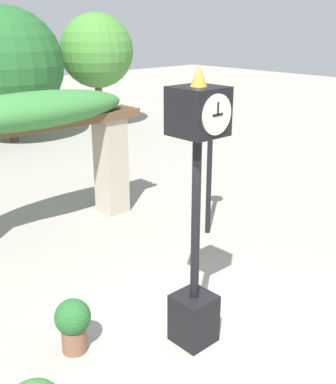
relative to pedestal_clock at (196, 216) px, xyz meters
name	(u,v)px	position (x,y,z in m)	size (l,w,h in m)	color
ground_plane	(217,343)	(0.18, -0.26, -1.79)	(60.00, 60.00, 0.00)	gray
pedestal_clock	(196,216)	(0.00, 0.00, 0.00)	(0.55, 0.60, 3.58)	black
pergola	(32,132)	(0.18, 4.46, 0.29)	(4.70, 1.15, 2.80)	#A89E89
potted_plant_near_right	(73,323)	(-1.28, 0.88, -1.37)	(0.46, 0.46, 0.73)	brown
lamp_post	(210,132)	(2.68, 2.24, 0.28)	(0.34, 0.34, 2.76)	black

